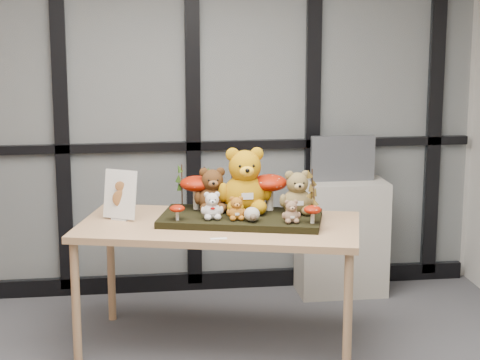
{
  "coord_description": "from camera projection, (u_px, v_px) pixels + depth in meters",
  "views": [
    {
      "loc": [
        -0.05,
        -3.51,
        2.05
      ],
      "look_at": [
        0.62,
        1.34,
        1.03
      ],
      "focal_mm": 65.0,
      "sensor_mm": 36.0,
      "label": 1
    }
  ],
  "objects": [
    {
      "name": "sign_holder",
      "position": [
        120.0,
        197.0,
        5.15
      ],
      "size": [
        0.21,
        0.15,
        0.3
      ],
      "rotation": [
        0.0,
        0.0,
        -0.52
      ],
      "color": "silver",
      "rests_on": "display_table"
    },
    {
      "name": "sprig_dry_mid_right",
      "position": [
        314.0,
        201.0,
        5.02
      ],
      "size": [
        0.05,
        0.05,
        0.21
      ],
      "primitive_type": null,
      "color": "brown",
      "rests_on": "diorama_tray"
    },
    {
      "name": "label_card",
      "position": [
        219.0,
        239.0,
        4.76
      ],
      "size": [
        0.09,
        0.03,
        0.0
      ],
      "primitive_type": "cube",
      "color": "white",
      "rests_on": "display_table"
    },
    {
      "name": "plush_cream_hedgehog",
      "position": [
        252.0,
        214.0,
        4.97
      ],
      "size": [
        0.08,
        0.08,
        0.09
      ],
      "primitive_type": null,
      "rotation": [
        0.0,
        0.0,
        -0.27
      ],
      "color": "beige",
      "rests_on": "diorama_tray"
    },
    {
      "name": "mushroom_front_right",
      "position": [
        313.0,
        213.0,
        4.93
      ],
      "size": [
        0.1,
        0.1,
        0.11
      ],
      "primitive_type": null,
      "color": "#901604",
      "rests_on": "diorama_tray"
    },
    {
      "name": "bear_tan_back",
      "position": [
        297.0,
        190.0,
        5.14
      ],
      "size": [
        0.26,
        0.25,
        0.29
      ],
      "primitive_type": null,
      "rotation": [
        0.0,
        0.0,
        -0.27
      ],
      "color": "olive",
      "rests_on": "diorama_tray"
    },
    {
      "name": "sprig_green_far_left",
      "position": [
        182.0,
        186.0,
        5.26
      ],
      "size": [
        0.05,
        0.05,
        0.27
      ],
      "primitive_type": null,
      "color": "#16370C",
      "rests_on": "diorama_tray"
    },
    {
      "name": "bear_small_yellow",
      "position": [
        236.0,
        207.0,
        5.0
      ],
      "size": [
        0.14,
        0.13,
        0.15
      ],
      "primitive_type": null,
      "rotation": [
        0.0,
        0.0,
        -0.27
      ],
      "color": "#AD6218",
      "rests_on": "diorama_tray"
    },
    {
      "name": "sprig_green_centre",
      "position": [
        232.0,
        191.0,
        5.29
      ],
      "size": [
        0.05,
        0.05,
        0.21
      ],
      "primitive_type": null,
      "color": "#16370C",
      "rests_on": "diorama_tray"
    },
    {
      "name": "bear_pooh_yellow",
      "position": [
        245.0,
        176.0,
        5.17
      ],
      "size": [
        0.39,
        0.37,
        0.43
      ],
      "primitive_type": null,
      "rotation": [
        0.0,
        0.0,
        -0.27
      ],
      "color": "#C0830A",
      "rests_on": "diorama_tray"
    },
    {
      "name": "bear_beige_small",
      "position": [
        291.0,
        210.0,
        4.94
      ],
      "size": [
        0.13,
        0.13,
        0.15
      ],
      "primitive_type": null,
      "rotation": [
        0.0,
        0.0,
        -0.27
      ],
      "color": "#8C694D",
      "rests_on": "diorama_tray"
    },
    {
      "name": "room_shell",
      "position": [
        132.0,
        94.0,
        3.49
      ],
      "size": [
        5.0,
        5.0,
        5.0
      ],
      "color": "beige",
      "rests_on": "floor"
    },
    {
      "name": "bear_brown_medium",
      "position": [
        212.0,
        187.0,
        5.2
      ],
      "size": [
        0.27,
        0.25,
        0.29
      ],
      "primitive_type": null,
      "rotation": [
        0.0,
        0.0,
        -0.27
      ],
      "color": "#4B2B12",
      "rests_on": "diorama_tray"
    },
    {
      "name": "mushroom_front_left",
      "position": [
        177.0,
        212.0,
        5.0
      ],
      "size": [
        0.09,
        0.09,
        0.1
      ],
      "primitive_type": null,
      "color": "#901604",
      "rests_on": "diorama_tray"
    },
    {
      "name": "cabinet",
      "position": [
        341.0,
        237.0,
        6.13
      ],
      "size": [
        0.61,
        0.36,
        0.81
      ],
      "primitive_type": "cube",
      "color": "#B1AB9E",
      "rests_on": "floor"
    },
    {
      "name": "diorama_tray",
      "position": [
        241.0,
        219.0,
        5.12
      ],
      "size": [
        1.03,
        0.7,
        0.04
      ],
      "primitive_type": "cube",
      "rotation": [
        0.0,
        0.0,
        -0.27
      ],
      "color": "black",
      "rests_on": "display_table"
    },
    {
      "name": "sprig_dry_far_right",
      "position": [
        312.0,
        191.0,
        5.14
      ],
      "size": [
        0.05,
        0.05,
        0.27
      ],
      "primitive_type": null,
      "color": "brown",
      "rests_on": "diorama_tray"
    },
    {
      "name": "monitor",
      "position": [
        343.0,
        158.0,
        6.03
      ],
      "size": [
        0.45,
        0.05,
        0.32
      ],
      "color": "#4E5156",
      "rests_on": "cabinet"
    },
    {
      "name": "glass_partition",
      "position": [
        127.0,
        94.0,
        5.94
      ],
      "size": [
        4.9,
        0.06,
        2.78
      ],
      "color": "#2D383F",
      "rests_on": "floor"
    },
    {
      "name": "mushroom_back_left",
      "position": [
        197.0,
        191.0,
        5.25
      ],
      "size": [
        0.2,
        0.2,
        0.22
      ],
      "primitive_type": null,
      "color": "#901604",
      "rests_on": "diorama_tray"
    },
    {
      "name": "display_table",
      "position": [
        219.0,
        235.0,
        5.1
      ],
      "size": [
        1.79,
        1.22,
        0.76
      ],
      "rotation": [
        0.0,
        0.0,
        -0.27
      ],
      "color": "tan",
      "rests_on": "floor"
    },
    {
      "name": "bear_white_bow",
      "position": [
        212.0,
        204.0,
        5.02
      ],
      "size": [
        0.16,
        0.15,
        0.18
      ],
      "primitive_type": null,
      "rotation": [
        0.0,
        0.0,
        -0.27
      ],
      "color": "silver",
      "rests_on": "diorama_tray"
    },
    {
      "name": "mushroom_back_right",
      "position": [
        269.0,
        191.0,
        5.22
      ],
      "size": [
        0.22,
        0.22,
        0.24
      ],
      "primitive_type": null,
      "color": "#901604",
      "rests_on": "diorama_tray"
    },
    {
      "name": "sprig_green_mid_left",
      "position": [
        205.0,
        187.0,
        5.29
      ],
      "size": [
        0.05,
        0.05,
        0.25
      ],
      "primitive_type": null,
      "color": "#16370C",
      "rests_on": "diorama_tray"
    }
  ]
}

